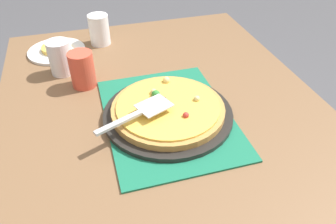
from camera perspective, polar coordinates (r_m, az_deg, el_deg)
name	(u,v)px	position (r m, az deg, el deg)	size (l,w,h in m)	color
dining_table	(168,144)	(1.05, 0.00, -5.57)	(1.40, 1.00, 0.75)	brown
placemat	(168,117)	(0.97, 0.00, -0.79)	(0.48, 0.36, 0.01)	#196B4C
pizza_pan	(168,114)	(0.96, 0.00, -0.33)	(0.38, 0.38, 0.01)	black
pizza	(168,108)	(0.95, -0.02, 0.65)	(0.33, 0.33, 0.05)	#B78442
plate_near_left	(57,51)	(1.38, -18.77, 10.02)	(0.22, 0.22, 0.01)	white
served_slice_left	(56,48)	(1.38, -18.88, 10.49)	(0.11, 0.11, 0.02)	#EAB747
cup_near	(82,70)	(1.12, -14.68, 7.14)	(0.08, 0.08, 0.12)	#E04C38
cup_far	(99,30)	(1.38, -11.86, 13.82)	(0.08, 0.08, 0.12)	white
cup_corner	(60,58)	(1.21, -18.19, 8.97)	(0.08, 0.08, 0.12)	white
pizza_server	(140,112)	(0.89, -4.91, -0.06)	(0.13, 0.23, 0.01)	silver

